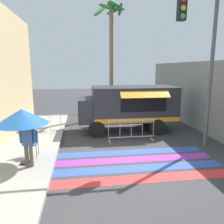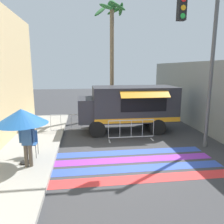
# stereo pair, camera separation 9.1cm
# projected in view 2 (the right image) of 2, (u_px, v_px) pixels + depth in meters

# --- Properties ---
(ground_plane) EXTENTS (60.00, 60.00, 0.00)m
(ground_plane) POSITION_uv_depth(u_px,v_px,m) (131.00, 158.00, 8.63)
(ground_plane) COLOR #38383A
(concrete_wall_right) EXTENTS (0.20, 16.00, 3.88)m
(concrete_wall_right) POSITION_uv_depth(u_px,v_px,m) (206.00, 98.00, 11.77)
(concrete_wall_right) COLOR gray
(concrete_wall_right) RESTS_ON ground_plane
(crosswalk_painted) EXTENTS (6.40, 2.84, 0.01)m
(crosswalk_painted) POSITION_uv_depth(u_px,v_px,m) (134.00, 164.00, 8.14)
(crosswalk_painted) COLOR red
(crosswalk_painted) RESTS_ON ground_plane
(food_truck) EXTENTS (5.35, 2.68, 2.51)m
(food_truck) POSITION_uv_depth(u_px,v_px,m) (126.00, 105.00, 12.18)
(food_truck) COLOR #2D2D33
(food_truck) RESTS_ON ground_plane
(traffic_signal_pole) EXTENTS (4.48, 0.29, 6.68)m
(traffic_signal_pole) POSITION_uv_depth(u_px,v_px,m) (195.00, 42.00, 8.93)
(traffic_signal_pole) COLOR #515456
(traffic_signal_pole) RESTS_ON ground_plane
(patio_umbrella) EXTENTS (1.79, 1.79, 1.99)m
(patio_umbrella) POSITION_uv_depth(u_px,v_px,m) (21.00, 117.00, 7.53)
(patio_umbrella) COLOR black
(patio_umbrella) RESTS_ON sidewalk_left
(folding_chair) EXTENTS (0.42, 0.42, 0.99)m
(folding_chair) POSITION_uv_depth(u_px,v_px,m) (32.00, 141.00, 8.45)
(folding_chair) COLOR #4C4C51
(folding_chair) RESTS_ON sidewalk_left
(vendor_person) EXTENTS (0.53, 0.22, 1.69)m
(vendor_person) POSITION_uv_depth(u_px,v_px,m) (27.00, 140.00, 7.44)
(vendor_person) COLOR brown
(vendor_person) RESTS_ON sidewalk_left
(barricade_front) EXTENTS (2.27, 0.44, 1.05)m
(barricade_front) POSITION_uv_depth(u_px,v_px,m) (131.00, 130.00, 10.64)
(barricade_front) COLOR #B7BABF
(barricade_front) RESTS_ON ground_plane
(barricade_side) EXTENTS (2.22, 0.44, 1.05)m
(barricade_side) POSITION_uv_depth(u_px,v_px,m) (71.00, 124.00, 11.93)
(barricade_side) COLOR #B7BABF
(barricade_side) RESTS_ON ground_plane
(palm_tree) EXTENTS (2.24, 2.25, 7.93)m
(palm_tree) POSITION_uv_depth(u_px,v_px,m) (112.00, 36.00, 14.98)
(palm_tree) COLOR #7A664C
(palm_tree) RESTS_ON ground_plane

